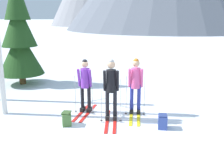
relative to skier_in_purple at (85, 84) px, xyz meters
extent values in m
plane|color=white|center=(0.92, -0.23, -0.92)|extent=(400.00, 400.00, 0.00)
cube|color=red|center=(0.10, -0.10, -0.91)|extent=(0.27, 1.56, 0.02)
cube|color=red|center=(-0.12, -0.08, -0.91)|extent=(0.27, 1.56, 0.02)
cube|color=black|center=(0.11, 0.00, -0.84)|extent=(0.14, 0.27, 0.12)
cylinder|color=black|center=(0.11, 0.00, -0.40)|extent=(0.11, 0.11, 0.80)
cube|color=black|center=(-0.11, 0.02, -0.84)|extent=(0.14, 0.27, 0.12)
cylinder|color=black|center=(-0.11, 0.02, -0.40)|extent=(0.11, 0.11, 0.80)
cylinder|color=purple|center=(0.00, 0.01, 0.18)|extent=(0.28, 0.28, 0.60)
sphere|color=tan|center=(0.00, 0.01, 0.62)|extent=(0.22, 0.22, 0.22)
sphere|color=black|center=(0.00, 0.01, 0.68)|extent=(0.16, 0.16, 0.16)
cylinder|color=purple|center=(0.17, -0.07, 0.19)|extent=(0.10, 0.20, 0.57)
cylinder|color=purple|center=(-0.18, -0.03, 0.19)|extent=(0.10, 0.20, 0.57)
cylinder|color=#A5A5AD|center=(0.25, -0.20, -0.32)|extent=(0.02, 0.02, 1.19)
cylinder|color=black|center=(0.25, -0.20, -0.86)|extent=(0.07, 0.07, 0.01)
cylinder|color=#A5A5AD|center=(-0.29, -0.14, -0.32)|extent=(0.02, 0.02, 1.19)
cylinder|color=black|center=(-0.29, -0.14, -0.86)|extent=(0.07, 0.07, 0.01)
cube|color=red|center=(0.99, -0.66, -0.91)|extent=(0.22, 1.68, 0.02)
cube|color=red|center=(0.77, -0.68, -0.91)|extent=(0.22, 1.68, 0.02)
cube|color=black|center=(0.98, -0.56, -0.84)|extent=(0.13, 0.27, 0.12)
cylinder|color=black|center=(0.98, -0.56, -0.37)|extent=(0.11, 0.11, 0.85)
cube|color=black|center=(0.76, -0.58, -0.84)|extent=(0.13, 0.27, 0.12)
cylinder|color=black|center=(0.76, -0.58, -0.37)|extent=(0.11, 0.11, 0.85)
cylinder|color=black|center=(0.87, -0.57, 0.25)|extent=(0.28, 0.28, 0.64)
sphere|color=tan|center=(0.87, -0.57, 0.72)|extent=(0.23, 0.23, 0.23)
sphere|color=gray|center=(0.87, -0.57, 0.79)|extent=(0.17, 0.17, 0.17)
cylinder|color=black|center=(1.05, -0.61, 0.27)|extent=(0.10, 0.21, 0.61)
cylinder|color=black|center=(0.69, -0.64, 0.27)|extent=(0.10, 0.21, 0.61)
cylinder|color=#A5A5AD|center=(1.15, -0.73, -0.28)|extent=(0.02, 0.02, 1.28)
cylinder|color=black|center=(1.15, -0.73, -0.86)|extent=(0.07, 0.07, 0.01)
cylinder|color=#A5A5AD|center=(0.61, -0.77, -0.28)|extent=(0.02, 0.02, 1.28)
cylinder|color=black|center=(0.61, -0.77, -0.86)|extent=(0.07, 0.07, 0.01)
cube|color=#4C7238|center=(0.86, -0.40, 0.29)|extent=(0.27, 0.18, 0.36)
cube|color=yellow|center=(1.65, -0.07, -0.91)|extent=(0.12, 1.79, 0.02)
cube|color=yellow|center=(1.43, -0.07, -0.91)|extent=(0.12, 1.79, 0.02)
cube|color=black|center=(1.65, 0.03, -0.84)|extent=(0.11, 0.26, 0.12)
cylinder|color=#2D389E|center=(1.65, 0.03, -0.39)|extent=(0.11, 0.11, 0.82)
cube|color=black|center=(1.43, 0.03, -0.84)|extent=(0.11, 0.26, 0.12)
cylinder|color=#2D389E|center=(1.43, 0.03, -0.39)|extent=(0.11, 0.11, 0.82)
cylinder|color=#E55193|center=(1.54, 0.03, 0.21)|extent=(0.28, 0.28, 0.61)
sphere|color=tan|center=(1.54, 0.03, 0.66)|extent=(0.22, 0.22, 0.22)
sphere|color=#B76019|center=(1.54, 0.03, 0.73)|extent=(0.17, 0.17, 0.17)
cylinder|color=#E55193|center=(1.72, -0.03, 0.23)|extent=(0.08, 0.20, 0.58)
cylinder|color=#E55193|center=(1.36, -0.03, 0.23)|extent=(0.08, 0.20, 0.58)
cylinder|color=#A5A5AD|center=(1.81, -0.14, -0.30)|extent=(0.02, 0.02, 1.23)
cylinder|color=black|center=(1.81, -0.14, -0.86)|extent=(0.07, 0.07, 0.01)
cylinder|color=#A5A5AD|center=(1.27, -0.15, -0.30)|extent=(0.02, 0.02, 1.23)
cylinder|color=black|center=(1.27, -0.15, -0.86)|extent=(0.07, 0.07, 0.01)
cylinder|color=#51381E|center=(-3.51, 3.14, -0.46)|extent=(0.28, 0.28, 0.91)
cone|color=#1E4219|center=(-3.51, 3.14, 0.50)|extent=(1.95, 1.95, 1.92)
cone|color=#1E4219|center=(-3.51, 3.14, 1.72)|extent=(1.49, 1.49, 1.92)
cube|color=#4C7238|center=(-0.32, -1.06, -0.75)|extent=(0.34, 0.38, 0.34)
cube|color=#39562A|center=(-0.32, -1.06, -0.56)|extent=(0.22, 0.28, 0.04)
cube|color=#384C99|center=(2.31, -0.97, -0.75)|extent=(0.26, 0.33, 0.34)
cube|color=navy|center=(2.31, -0.97, -0.56)|extent=(0.22, 0.28, 0.04)
camera|label=1|loc=(1.69, -7.67, 2.04)|focal=42.14mm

